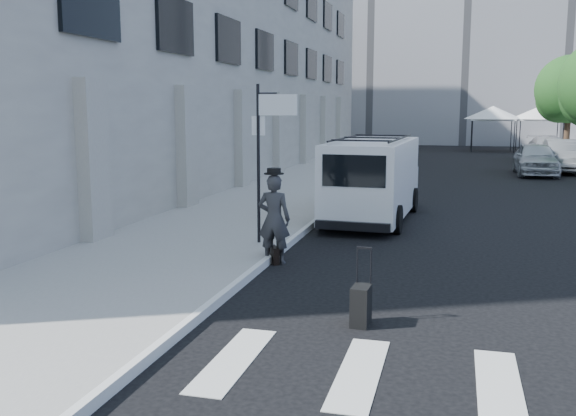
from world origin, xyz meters
The scene contains 14 objects.
ground centered at (0.00, 0.00, 0.00)m, with size 120.00×120.00×0.00m, color black.
sidewalk_left centered at (-4.25, 16.00, 0.07)m, with size 4.50×48.00×0.15m, color gray.
building_left centered at (-11.50, 18.00, 6.00)m, with size 10.00×44.00×12.00m, color gray.
sign_pole centered at (-2.36, 3.20, 2.65)m, with size 1.03×0.07×3.50m.
tree_far centered at (7.50, 29.15, 3.97)m, with size 3.80×3.83×6.03m.
tent_left centered at (4.00, 38.00, 2.71)m, with size 4.00×4.00×3.20m.
tent_right centered at (7.20, 38.50, 2.71)m, with size 4.00×4.00×3.20m.
businessman centered at (-1.90, 2.00, 0.91)m, with size 0.67×0.44×1.83m, color #2F2F32.
briefcase centered at (-1.90, 2.00, 0.17)m, with size 0.12×0.44×0.34m, color black.
suitcase centered at (0.36, -1.30, 0.30)m, with size 0.28×0.42×1.13m.
cargo_van centered at (-0.62, 7.69, 1.16)m, with size 2.30×5.98×2.23m.
parked_car_a centered at (5.19, 21.53, 0.76)m, with size 1.80×4.47×1.52m, color #B1B5BA.
parked_car_b centered at (6.70, 23.40, 0.78)m, with size 1.66×4.75×1.56m, color slate.
parked_car_c centered at (6.80, 30.16, 0.72)m, with size 2.02×4.98×1.45m, color #AEAFB6.
Camera 1 is at (1.63, -10.27, 3.16)m, focal length 40.00 mm.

